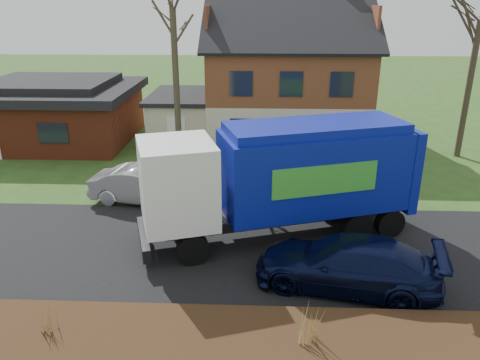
{
  "coord_description": "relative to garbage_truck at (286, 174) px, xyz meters",
  "views": [
    {
      "loc": [
        0.36,
        -14.21,
        8.12
      ],
      "look_at": [
        -0.34,
        2.5,
        1.63
      ],
      "focal_mm": 35.0,
      "sensor_mm": 36.0,
      "label": 1
    }
  ],
  "objects": [
    {
      "name": "main_house",
      "position": [
        0.15,
        12.76,
        1.62
      ],
      "size": [
        12.95,
        8.95,
        9.26
      ],
      "color": "beige",
      "rests_on": "ground"
    },
    {
      "name": "navy_wagon",
      "position": [
        1.7,
        -3.21,
        -1.62
      ],
      "size": [
        5.79,
        3.35,
        1.58
      ],
      "primitive_type": "imported",
      "rotation": [
        0.0,
        0.0,
        -1.79
      ],
      "color": "black",
      "rests_on": "ground"
    },
    {
      "name": "road",
      "position": [
        -1.34,
        -1.15,
        -2.39
      ],
      "size": [
        80.0,
        7.0,
        0.02
      ],
      "primitive_type": "cube",
      "color": "black",
      "rests_on": "ground"
    },
    {
      "name": "ground",
      "position": [
        -1.34,
        -1.15,
        -2.4
      ],
      "size": [
        120.0,
        120.0,
        0.0
      ],
      "primitive_type": "plane",
      "color": "#2A4B19",
      "rests_on": "ground"
    },
    {
      "name": "ranch_house",
      "position": [
        -13.34,
        11.85,
        -0.59
      ],
      "size": [
        9.8,
        8.2,
        3.7
      ],
      "color": "maroon",
      "rests_on": "ground"
    },
    {
      "name": "mulch_verge",
      "position": [
        -1.34,
        -6.45,
        -2.25
      ],
      "size": [
        80.0,
        3.5,
        0.3
      ],
      "primitive_type": "cube",
      "color": "#302010",
      "rests_on": "ground"
    },
    {
      "name": "grass_clump_west",
      "position": [
        -6.16,
        -5.95,
        -1.68
      ],
      "size": [
        0.32,
        0.26,
        0.85
      ],
      "color": "#A47B48",
      "rests_on": "mulch_verge"
    },
    {
      "name": "grass_clump_mid",
      "position": [
        0.35,
        -6.15,
        -1.59
      ],
      "size": [
        0.37,
        0.3,
        1.03
      ],
      "color": "#A98E4A",
      "rests_on": "mulch_verge"
    },
    {
      "name": "garbage_truck",
      "position": [
        0.0,
        0.0,
        0.0
      ],
      "size": [
        10.06,
        5.43,
        4.17
      ],
      "rotation": [
        0.0,
        0.0,
        0.31
      ],
      "color": "black",
      "rests_on": "ground"
    },
    {
      "name": "silver_sedan",
      "position": [
        -5.77,
        2.8,
        -1.65
      ],
      "size": [
        4.78,
        2.32,
        1.51
      ],
      "primitive_type": "imported",
      "rotation": [
        0.0,
        0.0,
        1.41
      ],
      "color": "#B4B8BC",
      "rests_on": "ground"
    }
  ]
}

